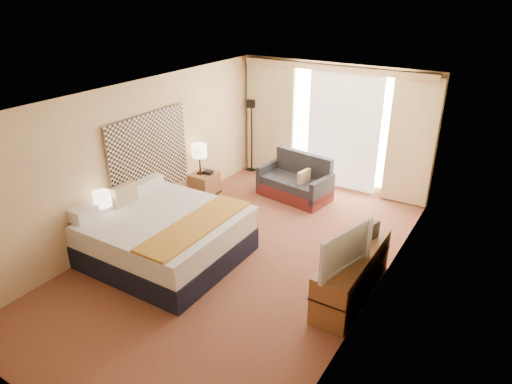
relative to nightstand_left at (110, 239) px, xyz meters
The scene contains 21 objects.
floor 2.16m from the nightstand_left, 29.31° to the left, with size 4.20×7.00×0.02m, color maroon.
ceiling 3.16m from the nightstand_left, 29.31° to the left, with size 4.20×7.00×0.02m, color white.
wall_back 5.02m from the nightstand_left, 67.66° to the left, with size 4.20×0.02×2.60m, color #E1C089.
wall_front 3.25m from the nightstand_left, 52.65° to the right, with size 4.20×0.02×2.60m, color #E1C089.
wall_left 1.49m from the nightstand_left, 102.36° to the left, with size 0.02×7.00×2.60m, color #E1C089.
wall_right 4.23m from the nightstand_left, 14.81° to the left, with size 0.02×7.00×2.60m, color #E1C089.
headboard 1.62m from the nightstand_left, 98.64° to the left, with size 0.06×1.85×1.50m, color black.
nightstand_left is the anchor object (origin of this frame).
nightstand_right 2.50m from the nightstand_left, 90.00° to the left, with size 0.45×0.52×0.55m, color brown.
media_dresser 3.85m from the nightstand_left, 15.84° to the left, with size 0.50×1.80×0.70m, color brown.
window 5.10m from the nightstand_left, 64.87° to the left, with size 2.30×0.02×2.30m, color white.
curtains 4.95m from the nightstand_left, 67.18° to the left, with size 4.12×0.19×2.56m.
bed 0.91m from the nightstand_left, 26.34° to the left, with size 2.25×2.06×1.09m.
loveseat 3.87m from the nightstand_left, 66.36° to the left, with size 1.53×0.98×0.89m.
floor_lamp 4.44m from the nightstand_left, 90.40° to the left, with size 0.21×0.21×1.67m.
desk_chair 3.96m from the nightstand_left, 21.92° to the left, with size 0.47×0.47×0.96m.
lamp_left 0.71m from the nightstand_left, 150.10° to the right, with size 0.27×0.27×0.57m.
lamp_right 2.56m from the nightstand_left, 91.07° to the left, with size 0.29×0.29×0.62m.
tissue_box 0.37m from the nightstand_left, 74.49° to the right, with size 0.12×0.12×0.11m, color #84A9CC.
telephone 2.55m from the nightstand_left, 87.95° to the left, with size 0.17×0.13×0.07m, color black.
television 3.77m from the nightstand_left, ahead, with size 1.01×0.13×0.58m, color black.
Camera 1 is at (3.46, -5.22, 4.02)m, focal length 32.00 mm.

